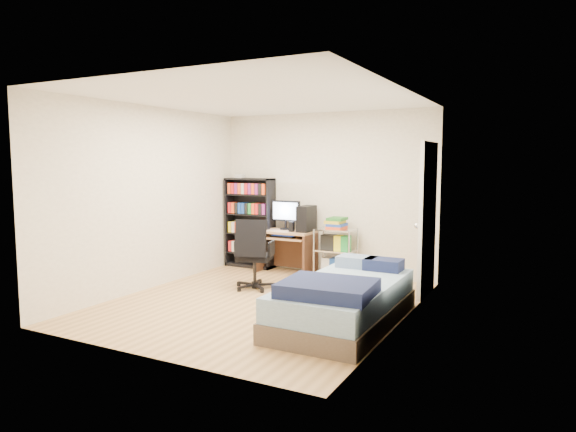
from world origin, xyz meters
The scene contains 7 objects.
room centered at (0.00, 0.00, 1.25)m, with size 3.58×4.08×2.58m.
media_shelf centered at (-1.29, 1.84, 0.76)m, with size 0.83×0.28×1.54m.
computer_desk centered at (-0.45, 1.74, 0.61)m, with size 0.90×0.52×1.14m.
office_chair centered at (-0.44, 0.57, 0.31)m, with size 0.72×0.72×0.98m.
wire_cart centered at (0.31, 1.68, 0.60)m, with size 0.59×0.43×0.93m.
bed centered at (1.22, -0.29, 0.26)m, with size 1.03×2.07×0.59m.
door centered at (1.72, 1.35, 1.00)m, with size 0.12×0.80×2.00m.
Camera 1 is at (3.18, -5.35, 1.74)m, focal length 32.00 mm.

